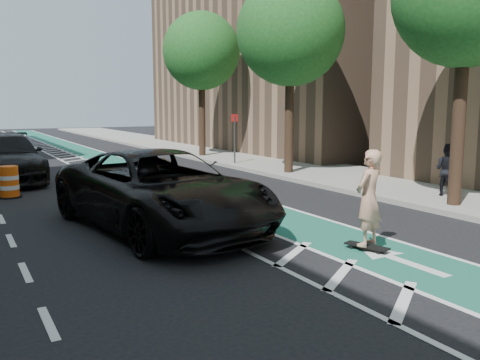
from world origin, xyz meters
TOP-DOWN VIEW (x-y plane):
  - ground at (0.00, 0.00)m, footprint 120.00×120.00m
  - bike_lane at (3.00, 10.00)m, footprint 2.00×90.00m
  - buffer_strip at (1.50, 10.00)m, footprint 1.40×90.00m
  - sidewalk_right at (9.50, 10.00)m, footprint 5.00×90.00m
  - curb_right at (7.05, 10.00)m, footprint 0.12×90.00m
  - building_right_far at (17.50, 20.00)m, footprint 14.00×22.00m
  - tree_r_c at (7.90, 8.00)m, footprint 4.20×4.20m
  - tree_r_d at (7.90, 16.00)m, footprint 4.20×4.20m
  - sign_post at (7.60, 12.00)m, footprint 0.35×0.08m
  - skateboard at (2.91, -1.94)m, footprint 0.53×0.93m
  - skateboarder at (2.91, -1.94)m, footprint 0.81×0.66m
  - suv_near at (0.00, 1.84)m, footprint 3.93×7.01m
  - suv_far at (-2.40, 11.98)m, footprint 2.64×6.22m
  - pedestrian at (8.89, 0.96)m, footprint 0.68×0.84m
  - barrel_a at (-2.68, 8.09)m, footprint 0.73×0.73m

SIDE VIEW (x-z plane):
  - ground at x=0.00m, z-range 0.00..0.00m
  - buffer_strip at x=1.50m, z-range 0.00..0.01m
  - bike_lane at x=3.00m, z-range 0.00..0.01m
  - sidewalk_right at x=9.50m, z-range 0.00..0.15m
  - curb_right at x=7.05m, z-range 0.00..0.16m
  - skateboard at x=2.91m, z-range 0.04..0.16m
  - barrel_a at x=-2.68m, z-range -0.03..0.97m
  - suv_far at x=-2.40m, z-range 0.00..1.79m
  - suv_near at x=0.00m, z-range 0.00..1.85m
  - pedestrian at x=8.89m, z-range 0.15..1.74m
  - skateboarder at x=2.91m, z-range 0.12..2.04m
  - sign_post at x=7.60m, z-range 0.11..2.59m
  - tree_r_c at x=7.90m, z-range 1.82..9.72m
  - tree_r_d at x=7.90m, z-range 1.82..9.72m
  - building_right_far at x=17.50m, z-range 0.00..19.00m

